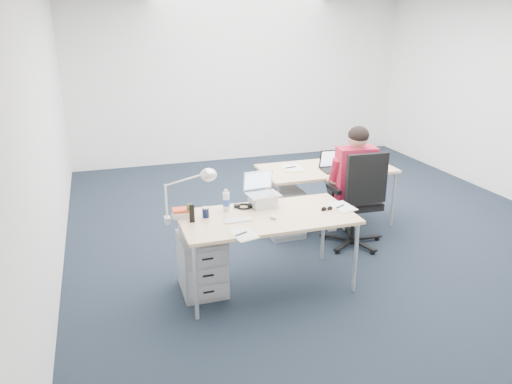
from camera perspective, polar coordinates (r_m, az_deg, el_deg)
floor at (r=6.19m, az=7.66°, el=-4.22°), size 7.00×7.00×0.00m
room at (r=5.74m, az=8.43°, el=11.69°), size 6.02×7.02×2.80m
desk_near at (r=4.61m, az=1.26°, el=-3.24°), size 1.60×0.80×0.73m
desk_far at (r=6.15m, az=8.02°, el=2.38°), size 1.60×0.80×0.73m
office_chair at (r=5.71m, az=11.21°, el=-3.02°), size 0.73×0.73×1.12m
seated_person at (r=5.75m, az=10.69°, el=0.98°), size 0.45×0.77×1.35m
drawer_pedestal_near at (r=4.74m, az=-6.18°, el=-8.14°), size 0.40×0.50×0.55m
drawer_pedestal_far at (r=5.94m, az=3.14°, el=-2.24°), size 0.40×0.50×0.55m
silver_laptop at (r=4.76m, az=0.81°, el=0.18°), size 0.33×0.27×0.32m
wireless_keyboard at (r=4.47m, az=-2.14°, el=-3.24°), size 0.25×0.10×0.01m
computer_mouse at (r=4.52m, az=1.98°, el=-2.84°), size 0.08×0.10×0.03m
headphones at (r=4.78m, az=-1.41°, el=-1.60°), size 0.23×0.20×0.03m
can_koozie at (r=4.56m, az=-5.78°, el=-2.31°), size 0.08×0.08×0.10m
water_bottle at (r=4.68m, az=-3.43°, el=-0.93°), size 0.08×0.08×0.21m
bear_figurine at (r=4.56m, az=-7.61°, el=-2.08°), size 0.08×0.07×0.14m
book_stack at (r=4.60m, az=-8.47°, el=-2.37°), size 0.20×0.17×0.08m
cordless_phone at (r=4.45m, az=-7.33°, el=-2.43°), size 0.05×0.03×0.17m
papers_left at (r=4.19m, az=-1.47°, el=-4.87°), size 0.21×0.28×0.01m
papers_right at (r=4.85m, az=9.77°, el=-1.71°), size 0.23×0.30×0.01m
sunglasses at (r=4.75m, az=8.10°, el=-1.95°), size 0.12×0.05×0.03m
desk_lamp at (r=4.42m, az=-8.36°, el=-0.38°), size 0.45×0.24×0.49m
dark_laptop at (r=5.99m, az=9.25°, el=3.56°), size 0.35×0.34×0.25m
far_cup at (r=6.34m, az=10.90°, el=3.59°), size 0.08×0.08×0.09m
far_papers at (r=6.05m, az=4.13°, el=2.74°), size 0.26×0.35×0.01m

